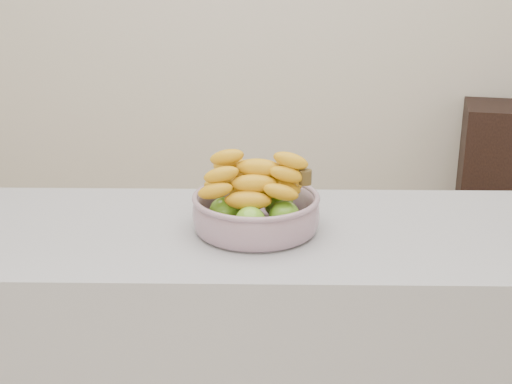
% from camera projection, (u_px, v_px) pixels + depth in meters
% --- Properties ---
extents(counter, '(2.00, 0.60, 0.90)m').
position_uv_depth(counter, '(251.00, 381.00, 1.95)').
color(counter, '#9E9FA6').
rests_on(counter, ground).
extents(cabinet, '(0.51, 0.44, 0.80)m').
position_uv_depth(cabinet, '(504.00, 182.00, 3.65)').
color(cabinet, black).
rests_on(cabinet, ground).
extents(fruit_bowl, '(0.32, 0.32, 0.19)m').
position_uv_depth(fruit_bowl, '(256.00, 207.00, 1.77)').
color(fruit_bowl, '#A9B4CB').
rests_on(fruit_bowl, counter).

